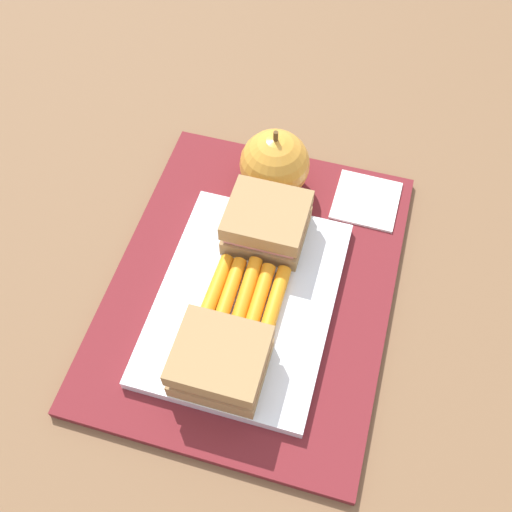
% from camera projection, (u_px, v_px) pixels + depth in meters
% --- Properties ---
extents(ground_plane, '(2.40, 2.40, 0.00)m').
position_uv_depth(ground_plane, '(253.00, 288.00, 0.62)').
color(ground_plane, brown).
extents(lunchbag_mat, '(0.36, 0.28, 0.01)m').
position_uv_depth(lunchbag_mat, '(253.00, 285.00, 0.61)').
color(lunchbag_mat, maroon).
rests_on(lunchbag_mat, ground_plane).
extents(food_tray, '(0.23, 0.17, 0.01)m').
position_uv_depth(food_tray, '(246.00, 301.00, 0.59)').
color(food_tray, white).
rests_on(food_tray, lunchbag_mat).
extents(sandwich_half_left, '(0.07, 0.08, 0.04)m').
position_uv_depth(sandwich_half_left, '(220.00, 361.00, 0.53)').
color(sandwich_half_left, '#9E7A4C').
rests_on(sandwich_half_left, food_tray).
extents(sandwich_half_right, '(0.07, 0.08, 0.04)m').
position_uv_depth(sandwich_half_right, '(267.00, 223.00, 0.61)').
color(sandwich_half_right, '#9E7A4C').
rests_on(sandwich_half_right, food_tray).
extents(carrot_sticks_bundle, '(0.08, 0.07, 0.02)m').
position_uv_depth(carrot_sticks_bundle, '(245.00, 295.00, 0.58)').
color(carrot_sticks_bundle, orange).
rests_on(carrot_sticks_bundle, food_tray).
extents(apple, '(0.08, 0.08, 0.09)m').
position_uv_depth(apple, '(275.00, 164.00, 0.64)').
color(apple, gold).
rests_on(apple, lunchbag_mat).
extents(paper_napkin, '(0.07, 0.07, 0.00)m').
position_uv_depth(paper_napkin, '(366.00, 200.00, 0.66)').
color(paper_napkin, white).
rests_on(paper_napkin, lunchbag_mat).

